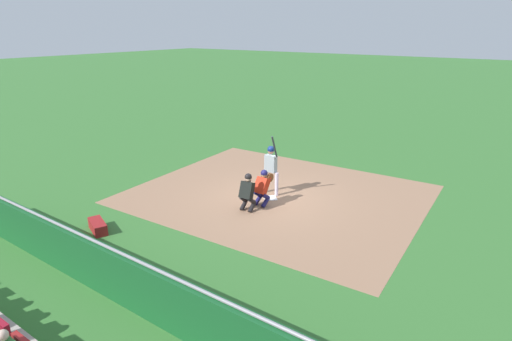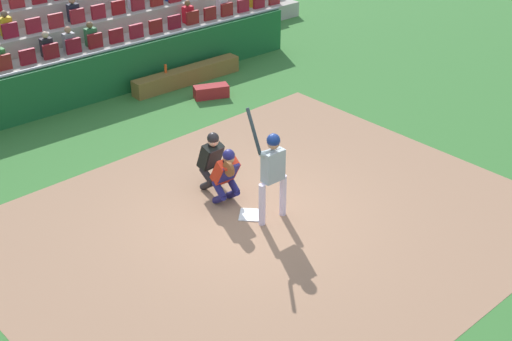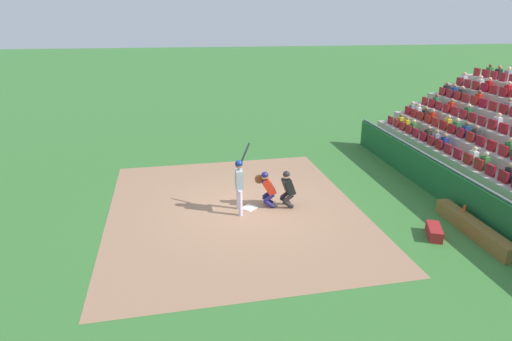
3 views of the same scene
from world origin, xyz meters
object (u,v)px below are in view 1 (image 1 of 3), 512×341
(batter_at_plate, at_px, (271,165))
(home_plate_umpire, at_px, (248,191))
(home_plate_marker, at_px, (270,198))
(equipment_duffel_bag, at_px, (98,226))
(water_bottle_on_bench, at_px, (67,236))
(dugout_bench, at_px, (58,240))
(catcher_crouching, at_px, (263,186))

(batter_at_plate, relative_size, home_plate_umpire, 1.76)
(home_plate_marker, distance_m, equipment_duffel_bag, 5.78)
(batter_at_plate, relative_size, water_bottle_on_bench, 9.99)
(home_plate_umpire, height_order, dugout_bench, home_plate_umpire)
(dugout_bench, relative_size, equipment_duffel_bag, 3.66)
(home_plate_marker, height_order, equipment_duffel_bag, equipment_duffel_bag)
(batter_at_plate, relative_size, dugout_bench, 0.69)
(equipment_duffel_bag, bearing_deg, batter_at_plate, 86.07)
(water_bottle_on_bench, height_order, equipment_duffel_bag, water_bottle_on_bench)
(home_plate_umpire, bearing_deg, water_bottle_on_bench, -113.70)
(home_plate_umpire, distance_m, water_bottle_on_bench, 5.50)
(home_plate_marker, xyz_separation_m, dugout_bench, (-2.89, -6.24, 0.20))
(catcher_crouching, distance_m, water_bottle_on_bench, 6.17)
(equipment_duffel_bag, bearing_deg, water_bottle_on_bench, -44.76)
(equipment_duffel_bag, bearing_deg, dugout_bench, -71.51)
(home_plate_marker, height_order, dugout_bench, dugout_bench)
(batter_at_plate, bearing_deg, water_bottle_on_bench, -107.01)
(water_bottle_on_bench, xyz_separation_m, equipment_duffel_bag, (-0.55, 1.27, -0.39))
(batter_at_plate, distance_m, catcher_crouching, 1.11)
(home_plate_marker, height_order, catcher_crouching, catcher_crouching)
(batter_at_plate, xyz_separation_m, home_plate_umpire, (0.17, -1.64, -0.43))
(home_plate_marker, bearing_deg, dugout_bench, -114.83)
(dugout_bench, xyz_separation_m, equipment_duffel_bag, (0.07, 1.19, -0.06))
(home_plate_marker, distance_m, home_plate_umpire, 1.46)
(catcher_crouching, relative_size, home_plate_umpire, 0.97)
(home_plate_umpire, bearing_deg, catcher_crouching, 77.16)
(home_plate_marker, xyz_separation_m, batter_at_plate, (-0.22, 0.35, 1.12))
(home_plate_marker, relative_size, home_plate_umpire, 0.34)
(water_bottle_on_bench, bearing_deg, home_plate_umpire, 66.30)
(dugout_bench, distance_m, equipment_duffel_bag, 1.19)
(home_plate_umpire, relative_size, water_bottle_on_bench, 5.69)
(water_bottle_on_bench, bearing_deg, dugout_bench, 172.34)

